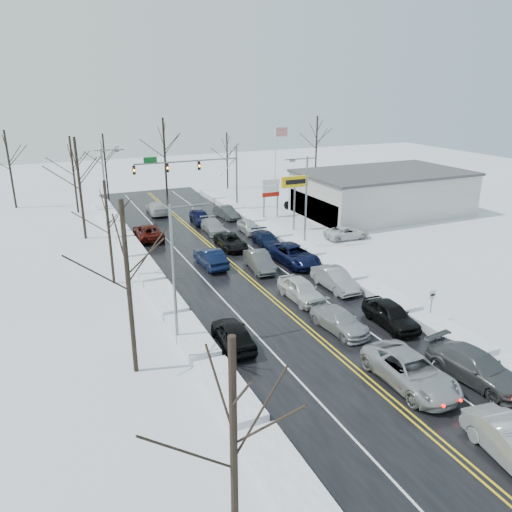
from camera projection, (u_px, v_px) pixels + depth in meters
name	position (u px, v px, depth m)	size (l,w,h in m)	color
ground	(272.00, 298.00, 38.08)	(160.00, 160.00, 0.00)	silver
road_surface	(261.00, 289.00, 39.81)	(14.00, 84.00, 0.01)	black
snow_bank_left	(167.00, 305.00, 36.87)	(1.91, 72.00, 0.67)	white
snow_bank_right	(341.00, 275.00, 42.74)	(1.91, 72.00, 0.67)	white
traffic_signal_mast	(199.00, 169.00, 61.74)	(13.28, 0.39, 8.00)	slate
tires_plus_sign	(295.00, 185.00, 54.28)	(3.20, 0.34, 6.00)	slate
used_vehicles_sign	(271.00, 190.00, 60.01)	(2.20, 0.22, 4.65)	slate
speed_limit_sign	(432.00, 300.00, 33.82)	(0.55, 0.09, 2.35)	slate
flagpole	(276.00, 158.00, 67.85)	(1.87, 1.20, 10.00)	silver
dealership_building	(382.00, 192.00, 61.98)	(20.40, 12.40, 5.30)	beige
streetlight_ne	(304.00, 195.00, 48.16)	(3.20, 0.25, 9.00)	slate
streetlight_sw	(177.00, 265.00, 29.69)	(3.20, 0.25, 9.00)	slate
streetlight_nw	(106.00, 183.00, 53.82)	(3.20, 0.25, 9.00)	slate
tree_left_a	(233.00, 419.00, 14.53)	(3.60, 3.60, 9.00)	#2D231C
tree_left_b	(126.00, 255.00, 26.18)	(4.00, 4.00, 10.00)	#2D231C
tree_left_c	(107.00, 213.00, 38.97)	(3.40, 3.40, 8.50)	#2D231C
tree_left_d	(78.00, 169.00, 50.31)	(4.20, 4.20, 10.50)	#2D231C
tree_left_e	(72.00, 160.00, 61.04)	(3.80, 3.80, 9.50)	#2D231C
tree_far_a	(8.00, 154.00, 63.32)	(4.00, 4.00, 10.00)	#2D231C
tree_far_b	(104.00, 154.00, 69.04)	(3.60, 3.60, 9.00)	#2D231C
tree_far_c	(164.00, 142.00, 69.95)	(4.40, 4.40, 11.00)	#2D231C
tree_far_d	(227.00, 150.00, 75.68)	(3.40, 3.40, 8.50)	#2D231C
tree_far_e	(317.00, 136.00, 81.83)	(4.20, 4.20, 10.50)	#2D231C
queued_car_1	(512.00, 462.00, 21.64)	(1.77, 5.07, 1.67)	#929499
queued_car_2	(409.00, 384.00, 27.20)	(2.79, 6.05, 1.68)	#9A9DA2
queued_car_3	(339.00, 330.00, 33.17)	(1.96, 4.83, 1.40)	#92959A
queued_car_4	(301.00, 300.00, 37.80)	(1.96, 4.87, 1.66)	silver
queued_car_5	(260.00, 270.00, 43.89)	(1.67, 4.80, 1.58)	#434548
queued_car_6	(231.00, 248.00, 49.55)	(2.31, 5.02, 1.40)	black
queued_car_7	(213.00, 232.00, 54.78)	(1.98, 4.88, 1.42)	#93959A
queued_car_8	(200.00, 223.00, 58.26)	(1.90, 4.72, 1.61)	black
queued_car_11	(474.00, 380.00, 27.59)	(2.34, 5.75, 1.67)	#46494C
queued_car_12	(390.00, 325.00, 33.80)	(1.94, 4.83, 1.65)	black
queued_car_13	(335.00, 288.00, 39.85)	(1.71, 4.90, 1.62)	#95989D
queued_car_14	(293.00, 263.00, 45.38)	(2.81, 6.10, 1.70)	black
queued_car_15	(267.00, 246.00, 50.17)	(1.94, 4.77, 1.38)	black
queued_car_16	(249.00, 233.00, 54.64)	(1.69, 4.19, 1.43)	#BCBCBE
queued_car_17	(226.00, 218.00, 60.52)	(1.56, 4.47, 1.47)	#3C3F40
oncoming_car_0	(211.00, 266.00, 44.66)	(1.73, 4.97, 1.64)	black
oncoming_car_1	(149.00, 239.00, 52.53)	(2.59, 5.62, 1.56)	#440E09
oncoming_car_2	(157.00, 214.00, 62.53)	(2.23, 5.49, 1.59)	#BCBDBF
oncoming_car_3	(233.00, 346.00, 31.19)	(1.91, 4.76, 1.62)	black
parked_car_0	(346.00, 239.00, 52.59)	(2.22, 4.81, 1.34)	silver
parked_car_1	(345.00, 225.00, 57.61)	(2.32, 5.70, 1.65)	black
parked_car_2	(298.00, 211.00, 63.94)	(2.01, 5.00, 1.70)	black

